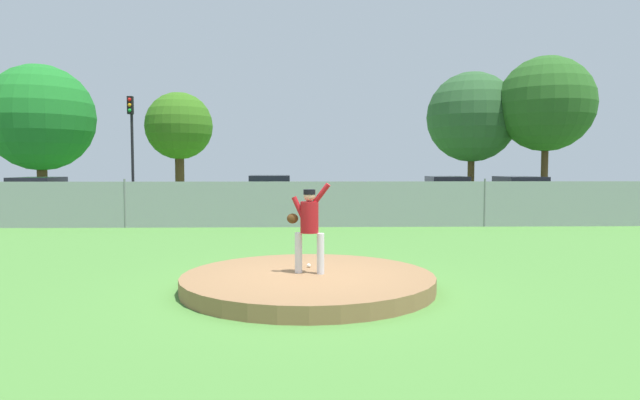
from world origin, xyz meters
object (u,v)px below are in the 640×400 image
at_px(baseball, 309,265).
at_px(parked_car_teal, 270,197).
at_px(parked_car_charcoal, 447,197).
at_px(traffic_light_near, 132,134).
at_px(parked_car_slate, 519,197).
at_px(parked_car_white, 38,198).
at_px(traffic_cone_orange, 349,206).
at_px(pitcher_youth, 309,222).

height_order(baseball, parked_car_teal, parked_car_teal).
bearing_deg(parked_car_charcoal, traffic_light_near, 165.88).
bearing_deg(parked_car_slate, parked_car_white, 178.95).
relative_size(baseball, traffic_cone_orange, 0.13).
distance_m(parked_car_slate, traffic_cone_orange, 7.87).
bearing_deg(baseball, parked_car_slate, 55.20).
distance_m(parked_car_charcoal, traffic_light_near, 16.04).
bearing_deg(parked_car_charcoal, traffic_cone_orange, 153.29).
bearing_deg(baseball, parked_car_white, 130.22).
bearing_deg(pitcher_youth, baseball, 89.73).
height_order(pitcher_youth, baseball, pitcher_youth).
relative_size(parked_car_teal, traffic_light_near, 0.73).
xyz_separation_m(baseball, parked_car_teal, (-1.63, 14.10, 0.54)).
xyz_separation_m(pitcher_youth, baseball, (0.00, 0.58, -0.88)).
distance_m(pitcher_youth, parked_car_charcoal, 16.13).
bearing_deg(parked_car_white, traffic_cone_orange, 10.65).
bearing_deg(parked_car_teal, traffic_cone_orange, 31.97).
relative_size(parked_car_slate, parked_car_teal, 1.10).
xyz_separation_m(parked_car_white, parked_car_teal, (10.06, 0.28, 0.02)).
bearing_deg(pitcher_youth, traffic_cone_orange, 83.06).
distance_m(pitcher_youth, traffic_light_near, 20.87).
distance_m(pitcher_youth, baseball, 1.05).
relative_size(baseball, parked_car_slate, 0.02).
bearing_deg(pitcher_youth, parked_car_teal, 96.32).
distance_m(baseball, parked_car_slate, 16.36).
height_order(pitcher_youth, parked_car_charcoal, pitcher_youth).
bearing_deg(parked_car_charcoal, parked_car_white, -178.61).
bearing_deg(parked_car_teal, parked_car_white, -178.40).
distance_m(baseball, traffic_cone_orange, 16.53).
bearing_deg(parked_car_white, parked_car_teal, 1.60).
height_order(pitcher_youth, parked_car_teal, pitcher_youth).
bearing_deg(parked_car_teal, parked_car_slate, -3.49).
relative_size(parked_car_teal, traffic_cone_orange, 7.67).
relative_size(baseball, parked_car_white, 0.02).
bearing_deg(pitcher_youth, traffic_light_near, 115.57).
relative_size(parked_car_slate, parked_car_white, 1.10).
distance_m(traffic_cone_orange, traffic_light_near, 11.70).
distance_m(baseball, parked_car_teal, 14.20).
bearing_deg(parked_car_white, pitcher_youth, -50.94).
bearing_deg(traffic_light_near, traffic_cone_orange, -8.74).
bearing_deg(traffic_light_near, baseball, -63.72).
bearing_deg(traffic_light_near, parked_car_slate, -14.32).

